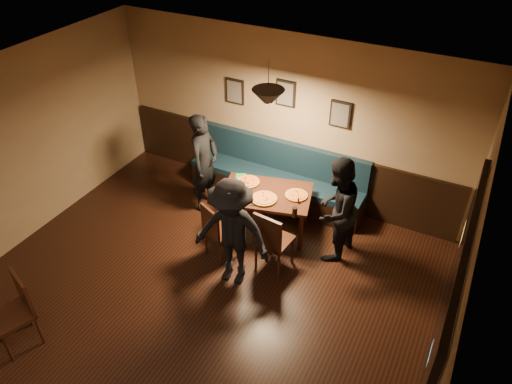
# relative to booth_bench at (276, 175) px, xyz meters

# --- Properties ---
(floor) EXTENTS (7.00, 7.00, 0.00)m
(floor) POSITION_rel_booth_bench_xyz_m (0.00, -3.20, -0.50)
(floor) COLOR black
(floor) RESTS_ON ground
(ceiling) EXTENTS (7.00, 7.00, 0.00)m
(ceiling) POSITION_rel_booth_bench_xyz_m (0.00, -3.20, 2.30)
(ceiling) COLOR silver
(ceiling) RESTS_ON ground
(wall_back) EXTENTS (6.00, 0.00, 6.00)m
(wall_back) POSITION_rel_booth_bench_xyz_m (0.00, 0.30, 0.90)
(wall_back) COLOR #8C704F
(wall_back) RESTS_ON ground
(wall_right) EXTENTS (0.00, 7.00, 7.00)m
(wall_right) POSITION_rel_booth_bench_xyz_m (3.00, -3.20, 0.90)
(wall_right) COLOR #8C704F
(wall_right) RESTS_ON ground
(wainscot) EXTENTS (5.88, 0.06, 1.00)m
(wainscot) POSITION_rel_booth_bench_xyz_m (0.00, 0.27, 0.00)
(wainscot) COLOR black
(wainscot) RESTS_ON ground
(booth_bench) EXTENTS (3.00, 0.60, 1.00)m
(booth_bench) POSITION_rel_booth_bench_xyz_m (0.00, 0.00, 0.00)
(booth_bench) COLOR #0F232D
(booth_bench) RESTS_ON ground
(window_frame) EXTENTS (0.06, 2.56, 1.86)m
(window_frame) POSITION_rel_booth_bench_xyz_m (2.96, -2.70, 1.00)
(window_frame) COLOR black
(window_frame) RESTS_ON wall_right
(window_glass) EXTENTS (0.00, 2.40, 2.40)m
(window_glass) POSITION_rel_booth_bench_xyz_m (2.93, -2.70, 1.00)
(window_glass) COLOR black
(window_glass) RESTS_ON wall_right
(picture_left) EXTENTS (0.32, 0.04, 0.42)m
(picture_left) POSITION_rel_booth_bench_xyz_m (-0.90, 0.27, 1.20)
(picture_left) COLOR black
(picture_left) RESTS_ON wall_back
(picture_center) EXTENTS (0.32, 0.04, 0.42)m
(picture_center) POSITION_rel_booth_bench_xyz_m (0.00, 0.27, 1.35)
(picture_center) COLOR black
(picture_center) RESTS_ON wall_back
(picture_right) EXTENTS (0.32, 0.04, 0.42)m
(picture_right) POSITION_rel_booth_bench_xyz_m (0.90, 0.27, 1.20)
(picture_right) COLOR black
(picture_right) RESTS_ON wall_back
(pendant_lamp) EXTENTS (0.44, 0.44, 0.25)m
(pendant_lamp) POSITION_rel_booth_bench_xyz_m (0.21, -0.79, 1.75)
(pendant_lamp) COLOR black
(pendant_lamp) RESTS_ON ceiling
(dining_table) EXTENTS (1.51, 1.17, 0.71)m
(dining_table) POSITION_rel_booth_bench_xyz_m (0.21, -0.79, -0.14)
(dining_table) COLOR black
(dining_table) RESTS_ON floor
(chair_near_left) EXTENTS (0.54, 0.54, 0.92)m
(chair_near_left) POSITION_rel_booth_bench_xyz_m (-0.11, -1.59, -0.04)
(chair_near_left) COLOR black
(chair_near_left) RESTS_ON floor
(chair_near_right) EXTENTS (0.49, 0.49, 1.00)m
(chair_near_right) POSITION_rel_booth_bench_xyz_m (0.67, -1.46, -0.00)
(chair_near_right) COLOR black
(chair_near_right) RESTS_ON floor
(diner_left) EXTENTS (0.43, 0.63, 1.68)m
(diner_left) POSITION_rel_booth_bench_xyz_m (-0.95, -0.68, 0.34)
(diner_left) COLOR black
(diner_left) RESTS_ON floor
(diner_right) EXTENTS (0.74, 0.88, 1.63)m
(diner_right) POSITION_rel_booth_bench_xyz_m (1.32, -0.84, 0.31)
(diner_right) COLOR black
(diner_right) RESTS_ON floor
(diner_front) EXTENTS (1.12, 0.72, 1.64)m
(diner_front) POSITION_rel_booth_bench_xyz_m (0.27, -1.95, 0.32)
(diner_front) COLOR black
(diner_front) RESTS_ON floor
(pizza_a) EXTENTS (0.41, 0.41, 0.04)m
(pizza_a) POSITION_rel_booth_bench_xyz_m (-0.16, -0.69, 0.23)
(pizza_a) COLOR orange
(pizza_a) RESTS_ON dining_table
(pizza_b) EXTENTS (0.45, 0.45, 0.04)m
(pizza_b) POSITION_rel_booth_bench_xyz_m (0.26, -0.97, 0.23)
(pizza_b) COLOR orange
(pizza_b) RESTS_ON dining_table
(pizza_c) EXTENTS (0.43, 0.43, 0.04)m
(pizza_c) POSITION_rel_booth_bench_xyz_m (0.64, -0.67, 0.23)
(pizza_c) COLOR #C57625
(pizza_c) RESTS_ON dining_table
(soda_glass) EXTENTS (0.09, 0.09, 0.16)m
(soda_glass) POSITION_rel_booth_bench_xyz_m (0.82, -1.13, 0.29)
(soda_glass) COLOR black
(soda_glass) RESTS_ON dining_table
(tabasco_bottle) EXTENTS (0.03, 0.03, 0.11)m
(tabasco_bottle) POSITION_rel_booth_bench_xyz_m (0.74, -0.81, 0.27)
(tabasco_bottle) COLOR maroon
(tabasco_bottle) RESTS_ON dining_table
(napkin_a) EXTENTS (0.22, 0.22, 0.01)m
(napkin_a) POSITION_rel_booth_bench_xyz_m (-0.34, -0.58, 0.22)
(napkin_a) COLOR #1F7639
(napkin_a) RESTS_ON dining_table
(napkin_b) EXTENTS (0.17, 0.17, 0.01)m
(napkin_b) POSITION_rel_booth_bench_xyz_m (-0.36, -1.11, 0.22)
(napkin_b) COLOR #1D6F25
(napkin_b) RESTS_ON dining_table
(cutlery_set) EXTENTS (0.19, 0.09, 0.00)m
(cutlery_set) POSITION_rel_booth_bench_xyz_m (0.15, -1.16, 0.21)
(cutlery_set) COLOR silver
(cutlery_set) RESTS_ON dining_table
(cafe_chair_far) EXTENTS (0.56, 0.56, 0.99)m
(cafe_chair_far) POSITION_rel_booth_bench_xyz_m (-1.49, -4.09, -0.00)
(cafe_chair_far) COLOR black
(cafe_chair_far) RESTS_ON floor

